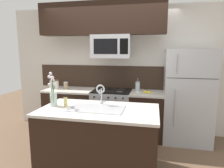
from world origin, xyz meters
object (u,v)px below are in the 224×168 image
Objects in this scene: storage_jar_tall at (52,84)px; storage_jar_medium at (57,84)px; storage_jar_short at (66,86)px; flower_vase at (53,95)px; microwave at (112,47)px; stove_range at (112,112)px; sink_faucet at (101,92)px; banana_bunch at (147,92)px; french_press at (138,87)px; refrigerator at (187,96)px; dish_soap_bottle at (66,102)px.

storage_jar_tall is 1.05× the size of storage_jar_medium.
storage_jar_short is at bearing 1.87° from storage_jar_tall.
flower_vase is at bearing -60.50° from storage_jar_tall.
stove_range is at bearing 90.16° from microwave.
flower_vase is at bearing -162.28° from sink_faucet.
storage_jar_short is at bearing 178.24° from banana_bunch.
storage_jar_tall reaches higher than banana_bunch.
flower_vase reaches higher than french_press.
banana_bunch is at bearing -1.29° from storage_jar_medium.
sink_faucet is at bearing 17.72° from flower_vase.
flower_vase is at bearing -116.38° from microwave.
stove_range is at bearing 0.88° from storage_jar_tall.
storage_jar_medium is (-1.19, 0.00, -0.78)m from microwave.
french_press is at bearing 6.78° from stove_range.
microwave is (0.00, -0.02, 1.32)m from stove_range.
flower_vase is (-2.04, -1.26, 0.20)m from refrigerator.
stove_range is 1.39m from dish_soap_bottle.
microwave is at bearing -0.09° from storage_jar_medium.
microwave is at bearing -89.84° from stove_range.
storage_jar_medium is 1.70m from french_press.
storage_jar_medium is at bearing 179.91° from microwave.
stove_range is 1.41m from storage_jar_tall.
refrigerator is 9.22× the size of banana_bunch.
dish_soap_bottle is (-1.13, -1.15, 0.05)m from banana_bunch.
refrigerator is 2.63m from storage_jar_medium.
microwave is at bearing -0.04° from storage_jar_tall.
storage_jar_short is 1.49m from french_press.
storage_jar_short is 0.92× the size of dish_soap_bottle.
storage_jar_short reaches higher than stove_range.
storage_jar_tall is 0.11m from storage_jar_medium.
banana_bunch is at bearing -1.76° from storage_jar_short.
sink_faucet is 0.53m from dish_soap_bottle.
microwave is at bearing 70.29° from dish_soap_bottle.
sink_faucet is (-1.38, -1.05, 0.24)m from refrigerator.
flower_vase is at bearing -116.00° from stove_range.
dish_soap_bottle is at bearing -109.71° from microwave.
french_press is at bearing 67.43° from sink_faucet.
flower_vase is (-0.61, -1.22, -0.72)m from microwave.
storage_jar_tall is at bearing -177.46° from french_press.
flower_vase reaches higher than storage_jar_short.
flower_vase reaches higher than stove_range.
banana_bunch is 1.77m from flower_vase.
flower_vase is (-0.18, -0.03, 0.09)m from dish_soap_bottle.
storage_jar_tall is (-1.30, -0.02, 0.55)m from stove_range.
microwave is 4.89× the size of storage_jar_short.
french_press is at bearing 9.11° from microwave.
refrigerator reaches higher than banana_bunch.
storage_jar_tall is at bearing 119.50° from flower_vase.
refrigerator is at bearing 31.74° from flower_vase.
storage_jar_medium is 1.26× the size of storage_jar_short.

